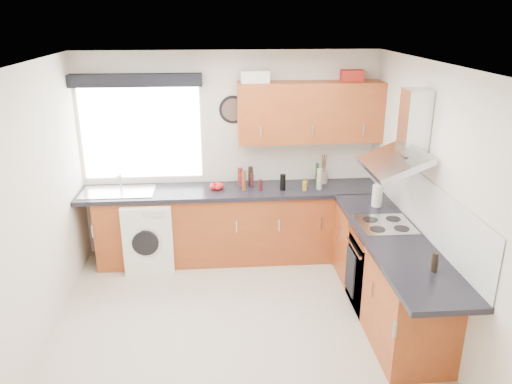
{
  "coord_description": "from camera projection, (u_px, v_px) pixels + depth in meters",
  "views": [
    {
      "loc": [
        -0.15,
        -4.13,
        2.91
      ],
      "look_at": [
        0.25,
        0.85,
        1.1
      ],
      "focal_mm": 35.0,
      "sensor_mm": 36.0,
      "label": 1
    }
  ],
  "objects": [
    {
      "name": "utensil_pot",
      "position": [
        323.0,
        177.0,
        6.17
      ],
      "size": [
        0.13,
        0.13,
        0.15
      ],
      "primitive_type": "cylinder",
      "rotation": [
        0.0,
        0.0,
        -0.27
      ],
      "color": "gray",
      "rests_on": "worktop_back"
    },
    {
      "name": "tomato_cluster",
      "position": [
        217.0,
        186.0,
        5.96
      ],
      "size": [
        0.19,
        0.19,
        0.07
      ],
      "primitive_type": null,
      "rotation": [
        0.0,
        0.0,
        -0.23
      ],
      "color": "red",
      "rests_on": "worktop_back"
    },
    {
      "name": "jar_1",
      "position": [
        251.0,
        175.0,
        6.11
      ],
      "size": [
        0.06,
        0.06,
        0.22
      ],
      "primitive_type": "cylinder",
      "color": "black",
      "rests_on": "worktop_back"
    },
    {
      "name": "jar_3",
      "position": [
        261.0,
        185.0,
        5.89
      ],
      "size": [
        0.04,
        0.04,
        0.13
      ],
      "primitive_type": "cylinder",
      "color": "#4C1013",
      "rests_on": "worktop_back"
    },
    {
      "name": "wall_right",
      "position": [
        431.0,
        203.0,
        4.58
      ],
      "size": [
        0.02,
        3.6,
        2.5
      ],
      "primitive_type": "cube",
      "color": "silver",
      "rests_on": "ground_plane"
    },
    {
      "name": "washing_machine",
      "position": [
        148.0,
        233.0,
        5.97
      ],
      "size": [
        0.62,
        0.6,
        0.83
      ],
      "primitive_type": "cube",
      "rotation": [
        0.0,
        0.0,
        0.09
      ],
      "color": "white",
      "rests_on": "ground_plane"
    },
    {
      "name": "window",
      "position": [
        141.0,
        133.0,
        5.94
      ],
      "size": [
        1.4,
        0.02,
        1.1
      ],
      "primitive_type": "cube",
      "color": "white",
      "rests_on": "wall_back"
    },
    {
      "name": "ground_plane",
      "position": [
        237.0,
        328.0,
        4.87
      ],
      "size": [
        3.6,
        3.6,
        0.0
      ],
      "primitive_type": "plane",
      "color": "beige"
    },
    {
      "name": "wall_left",
      "position": [
        28.0,
        215.0,
        4.31
      ],
      "size": [
        0.02,
        3.6,
        2.5
      ],
      "primitive_type": "cube",
      "color": "silver",
      "rests_on": "ground_plane"
    },
    {
      "name": "jar_7",
      "position": [
        319.0,
        179.0,
        5.93
      ],
      "size": [
        0.07,
        0.07,
        0.25
      ],
      "primitive_type": "cylinder",
      "color": "#9F9588",
      "rests_on": "worktop_back"
    },
    {
      "name": "splashback",
      "position": [
        417.0,
        199.0,
        4.89
      ],
      "size": [
        0.01,
        3.0,
        0.54
      ],
      "primitive_type": "cube",
      "color": "white",
      "rests_on": "wall_right"
    },
    {
      "name": "extractor_hood",
      "position": [
        404.0,
        141.0,
        4.67
      ],
      "size": [
        0.52,
        0.78,
        0.66
      ],
      "primitive_type": null,
      "color": "silver",
      "rests_on": "wall_right"
    },
    {
      "name": "wall_front",
      "position": [
        249.0,
        330.0,
        2.76
      ],
      "size": [
        3.6,
        0.02,
        2.5
      ],
      "primitive_type": "cube",
      "color": "silver",
      "rests_on": "ground_plane"
    },
    {
      "name": "jar_4",
      "position": [
        305.0,
        186.0,
        5.9
      ],
      "size": [
        0.05,
        0.05,
        0.11
      ],
      "primitive_type": "cylinder",
      "color": "olive",
      "rests_on": "worktop_back"
    },
    {
      "name": "upper_cabinets",
      "position": [
        310.0,
        112.0,
        5.85
      ],
      "size": [
        1.7,
        0.35,
        0.7
      ],
      "primitive_type": "cube",
      "color": "brown",
      "rests_on": "wall_back"
    },
    {
      "name": "jar_10",
      "position": [
        306.0,
        183.0,
        6.04
      ],
      "size": [
        0.05,
        0.05,
        0.1
      ],
      "primitive_type": "cylinder",
      "color": "brown",
      "rests_on": "worktop_back"
    },
    {
      "name": "wall_clock",
      "position": [
        233.0,
        110.0,
        5.93
      ],
      "size": [
        0.33,
        0.04,
        0.33
      ],
      "primitive_type": "cylinder",
      "rotation": [
        1.57,
        0.0,
        0.0
      ],
      "color": "black",
      "rests_on": "wall_back"
    },
    {
      "name": "oven",
      "position": [
        381.0,
        269.0,
        5.12
      ],
      "size": [
        0.56,
        0.58,
        0.85
      ],
      "primitive_type": "cube",
      "color": "black",
      "rests_on": "ground_plane"
    },
    {
      "name": "window_blind",
      "position": [
        136.0,
        80.0,
        5.65
      ],
      "size": [
        1.5,
        0.18,
        0.14
      ],
      "primitive_type": "cube",
      "color": "black",
      "rests_on": "wall_back"
    },
    {
      "name": "worktop_back",
      "position": [
        231.0,
        191.0,
        5.98
      ],
      "size": [
        3.6,
        0.62,
        0.05
      ],
      "primitive_type": "cube",
      "color": "black",
      "rests_on": "base_cab_back"
    },
    {
      "name": "casserole",
      "position": [
        255.0,
        76.0,
        5.69
      ],
      "size": [
        0.33,
        0.24,
        0.13
      ],
      "primitive_type": "cube",
      "rotation": [
        0.0,
        0.0,
        0.02
      ],
      "color": "white",
      "rests_on": "upper_cabinets"
    },
    {
      "name": "jar_9",
      "position": [
        242.0,
        180.0,
        6.02
      ],
      "size": [
        0.07,
        0.07,
        0.17
      ],
      "primitive_type": "cylinder",
      "color": "maroon",
      "rests_on": "worktop_back"
    },
    {
      "name": "wall_back",
      "position": [
        230.0,
        155.0,
        6.13
      ],
      "size": [
        3.6,
        0.02,
        2.5
      ],
      "primitive_type": "cube",
      "color": "silver",
      "rests_on": "ground_plane"
    },
    {
      "name": "ceiling",
      "position": [
        234.0,
        66.0,
        4.02
      ],
      "size": [
        3.6,
        3.6,
        0.02
      ],
      "primitive_type": "cube",
      "color": "white",
      "rests_on": "wall_back"
    },
    {
      "name": "jar_8",
      "position": [
        240.0,
        177.0,
        6.08
      ],
      "size": [
        0.06,
        0.06,
        0.21
      ],
      "primitive_type": "cylinder",
      "color": "maroon",
      "rests_on": "worktop_back"
    },
    {
      "name": "jar_6",
      "position": [
        244.0,
        181.0,
        5.88
      ],
      "size": [
        0.05,
        0.05,
        0.25
      ],
      "primitive_type": "cylinder",
      "color": "brown",
      "rests_on": "worktop_back"
    },
    {
      "name": "base_cab_corner",
      "position": [
        351.0,
        222.0,
        6.24
      ],
      "size": [
        0.6,
        0.6,
        0.86
      ],
      "primitive_type": "cube",
      "color": "brown",
      "rests_on": "ground_plane"
    },
    {
      "name": "sink",
      "position": [
        118.0,
        189.0,
        5.86
      ],
      "size": [
        0.84,
        0.46,
        0.1
      ],
      "primitive_type": null,
      "color": "silver",
      "rests_on": "worktop_back"
    },
    {
      "name": "base_cab_right",
      "position": [
        387.0,
        275.0,
        4.98
      ],
      "size": [
        0.58,
        2.1,
        0.86
      ],
      "primitive_type": "cube",
      "color": "brown",
      "rests_on": "ground_plane"
    },
    {
      "name": "bottle_0",
      "position": [
        435.0,
        262.0,
        4.05
      ],
      "size": [
        0.06,
        0.06,
        0.17
      ],
      "primitive_type": "cylinder",
      "color": "black",
      "rests_on": "worktop_right"
    },
    {
      "name": "worktop_right",
      "position": [
        396.0,
        241.0,
        4.68
      ],
      "size": [
        0.62,
        2.42,
        0.05
      ],
      "primitive_type": "cube",
      "color": "black",
      "rests_on": "base_cab_right"
    },
    {
      "name": "jar_2",
      "position": [
        252.0,
        180.0,
        6.01
      ],
      "size": [
        0.04,
        0.04,
        0.17
      ],
      "primitive_type": "cylinder",
      "color": "#42171C",
      "rests_on": "worktop_back"
    },
    {
      "name": "storage_box",
      "position": [
        352.0,
        75.0,
        5.84
      ],
      "size": [
        0.29,
        0.25,
        0.12
      ],
      "primitive_type": "cube",
      "rotation": [
        0.0,
        0.0,
        -0.12
      ],
      "color": "red",
      "rests_on": "upper_cabinets"
    },
    {
      "name": "kitchen_roll",
      "position": [
        377.0,
        196.0,
        5.41
      ],
      "size": [
        0.14,
        0.14,
        0.24
      ],
      "primitive_type": "cylinder",
      "rotation": [
        0.0,
        0.0,
        0.28
      ],
      "color": "white",
      "rests_on": "worktop_right"
    },
    {
      "name": "base_cab_back",
      "position": [
        223.0,
        226.0,
        6.13
      ],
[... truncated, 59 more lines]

